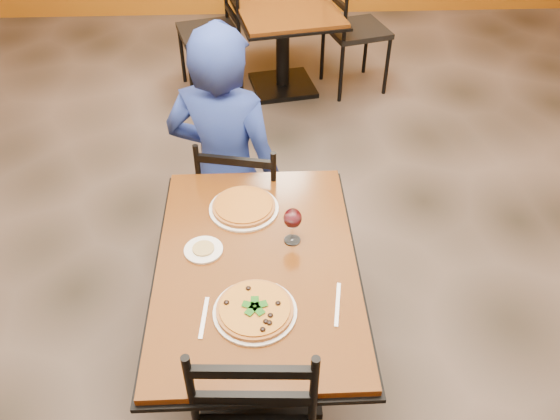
{
  "coord_description": "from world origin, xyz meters",
  "views": [
    {
      "loc": [
        0.02,
        -2.1,
        2.39
      ],
      "look_at": [
        0.1,
        -0.3,
        0.85
      ],
      "focal_mm": 36.35,
      "sensor_mm": 36.0,
      "label": 1
    }
  ],
  "objects_px": {
    "chair_main_far": "(246,200)",
    "wine_glass": "(292,225)",
    "plate_far": "(244,209)",
    "side_plate": "(204,250)",
    "plate_main": "(255,312)",
    "pizza_far": "(244,206)",
    "table_second": "(283,26)",
    "diner": "(223,141)",
    "table_main": "(258,294)",
    "chair_second_left": "(208,33)",
    "chair_second_right": "(357,30)",
    "pizza_main": "(255,309)"
  },
  "relations": [
    {
      "from": "chair_main_far",
      "to": "wine_glass",
      "type": "distance_m",
      "value": 0.77
    },
    {
      "from": "plate_far",
      "to": "side_plate",
      "type": "bearing_deg",
      "value": -122.87
    },
    {
      "from": "plate_main",
      "to": "pizza_far",
      "type": "height_order",
      "value": "pizza_far"
    },
    {
      "from": "table_second",
      "to": "diner",
      "type": "height_order",
      "value": "diner"
    },
    {
      "from": "diner",
      "to": "side_plate",
      "type": "bearing_deg",
      "value": 103.3
    },
    {
      "from": "table_main",
      "to": "chair_main_far",
      "type": "xyz_separation_m",
      "value": [
        -0.06,
        0.76,
        -0.1
      ]
    },
    {
      "from": "plate_main",
      "to": "pizza_far",
      "type": "xyz_separation_m",
      "value": [
        -0.04,
        0.59,
        0.02
      ]
    },
    {
      "from": "chair_main_far",
      "to": "plate_main",
      "type": "distance_m",
      "value": 1.06
    },
    {
      "from": "chair_second_left",
      "to": "table_main",
      "type": "bearing_deg",
      "value": -7.61
    },
    {
      "from": "table_second",
      "to": "diner",
      "type": "relative_size",
      "value": 0.94
    },
    {
      "from": "chair_second_right",
      "to": "pizza_far",
      "type": "distance_m",
      "value": 2.67
    },
    {
      "from": "side_plate",
      "to": "table_main",
      "type": "bearing_deg",
      "value": -18.56
    },
    {
      "from": "wine_glass",
      "to": "pizza_main",
      "type": "bearing_deg",
      "value": -112.89
    },
    {
      "from": "pizza_main",
      "to": "chair_main_far",
      "type": "bearing_deg",
      "value": 92.64
    },
    {
      "from": "chair_main_far",
      "to": "pizza_main",
      "type": "relative_size",
      "value": 3.19
    },
    {
      "from": "diner",
      "to": "plate_main",
      "type": "xyz_separation_m",
      "value": [
        0.16,
        -1.26,
        0.08
      ]
    },
    {
      "from": "table_second",
      "to": "chair_second_left",
      "type": "relative_size",
      "value": 1.26
    },
    {
      "from": "chair_second_right",
      "to": "plate_main",
      "type": "bearing_deg",
      "value": 148.71
    },
    {
      "from": "plate_far",
      "to": "side_plate",
      "type": "relative_size",
      "value": 1.94
    },
    {
      "from": "plate_far",
      "to": "pizza_far",
      "type": "bearing_deg",
      "value": 180.0
    },
    {
      "from": "chair_second_left",
      "to": "plate_far",
      "type": "distance_m",
      "value": 2.53
    },
    {
      "from": "plate_main",
      "to": "side_plate",
      "type": "relative_size",
      "value": 1.94
    },
    {
      "from": "chair_second_left",
      "to": "chair_second_right",
      "type": "bearing_deg",
      "value": 75.09
    },
    {
      "from": "chair_second_right",
      "to": "wine_glass",
      "type": "relative_size",
      "value": 5.57
    },
    {
      "from": "table_second",
      "to": "side_plate",
      "type": "relative_size",
      "value": 7.92
    },
    {
      "from": "table_second",
      "to": "plate_far",
      "type": "relative_size",
      "value": 4.09
    },
    {
      "from": "side_plate",
      "to": "plate_far",
      "type": "bearing_deg",
      "value": 57.13
    },
    {
      "from": "chair_second_right",
      "to": "pizza_far",
      "type": "height_order",
      "value": "chair_second_right"
    },
    {
      "from": "side_plate",
      "to": "table_second",
      "type": "bearing_deg",
      "value": 80.58
    },
    {
      "from": "side_plate",
      "to": "pizza_far",
      "type": "bearing_deg",
      "value": 57.13
    },
    {
      "from": "table_second",
      "to": "side_plate",
      "type": "bearing_deg",
      "value": -99.42
    },
    {
      "from": "pizza_main",
      "to": "plate_far",
      "type": "relative_size",
      "value": 0.92
    },
    {
      "from": "table_main",
      "to": "table_second",
      "type": "xyz_separation_m",
      "value": [
        0.24,
        2.83,
        -0.0
      ]
    },
    {
      "from": "table_second",
      "to": "table_main",
      "type": "bearing_deg",
      "value": -94.86
    },
    {
      "from": "chair_second_left",
      "to": "pizza_far",
      "type": "xyz_separation_m",
      "value": [
        0.31,
        -2.5,
        0.27
      ]
    },
    {
      "from": "table_main",
      "to": "pizza_far",
      "type": "xyz_separation_m",
      "value": [
        -0.05,
        0.33,
        0.21
      ]
    },
    {
      "from": "diner",
      "to": "plate_far",
      "type": "bearing_deg",
      "value": 116.1
    },
    {
      "from": "table_second",
      "to": "side_plate",
      "type": "distance_m",
      "value": 2.8
    },
    {
      "from": "wine_glass",
      "to": "chair_second_right",
      "type": "bearing_deg",
      "value": 75.66
    },
    {
      "from": "chair_second_left",
      "to": "side_plate",
      "type": "xyz_separation_m",
      "value": [
        0.15,
        -2.76,
        0.25
      ]
    },
    {
      "from": "table_main",
      "to": "side_plate",
      "type": "bearing_deg",
      "value": 161.44
    },
    {
      "from": "plate_main",
      "to": "side_plate",
      "type": "distance_m",
      "value": 0.39
    },
    {
      "from": "diner",
      "to": "table_second",
      "type": "bearing_deg",
      "value": -86.65
    },
    {
      "from": "chair_second_left",
      "to": "pizza_main",
      "type": "distance_m",
      "value": 3.12
    },
    {
      "from": "chair_main_far",
      "to": "side_plate",
      "type": "xyz_separation_m",
      "value": [
        -0.16,
        -0.68,
        0.3
      ]
    },
    {
      "from": "chair_second_right",
      "to": "pizza_main",
      "type": "bearing_deg",
      "value": 148.71
    },
    {
      "from": "pizza_main",
      "to": "wine_glass",
      "type": "relative_size",
      "value": 1.58
    },
    {
      "from": "chair_main_far",
      "to": "chair_second_left",
      "type": "height_order",
      "value": "chair_second_left"
    },
    {
      "from": "plate_far",
      "to": "table_main",
      "type": "bearing_deg",
      "value": -80.94
    },
    {
      "from": "chair_second_right",
      "to": "pizza_main",
      "type": "height_order",
      "value": "chair_second_right"
    }
  ]
}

